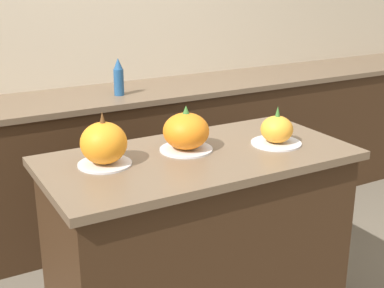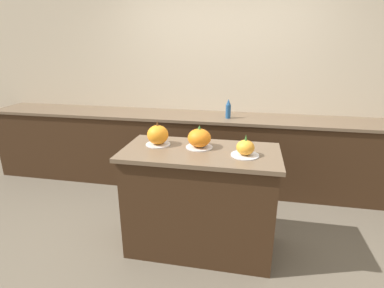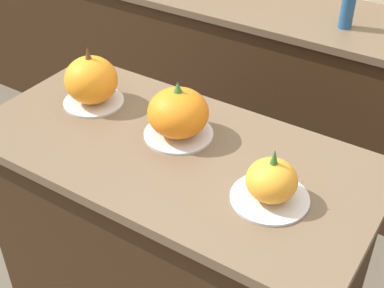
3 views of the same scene
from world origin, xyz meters
TOP-DOWN VIEW (x-y plane):
  - kitchen_island at (0.00, 0.00)m, footprint 1.30×0.65m
  - back_counter at (0.00, 1.28)m, footprint 6.00×0.60m
  - pumpkin_cake_left at (-0.39, 0.07)m, footprint 0.21×0.21m
  - pumpkin_cake_center at (-0.02, 0.07)m, footprint 0.23×0.23m
  - pumpkin_cake_right at (0.36, -0.05)m, footprint 0.22×0.22m
  - bottle_tall at (0.13, 1.20)m, footprint 0.06×0.06m

SIDE VIEW (x-z plane):
  - back_counter at x=0.00m, z-range 0.00..0.93m
  - kitchen_island at x=0.00m, z-range 0.00..0.94m
  - pumpkin_cake_right at x=0.36m, z-range 0.91..1.09m
  - pumpkin_cake_center at x=-0.02m, z-range 0.92..1.12m
  - pumpkin_cake_left at x=-0.39m, z-range 0.92..1.13m
  - bottle_tall at x=0.13m, z-range 0.93..1.15m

